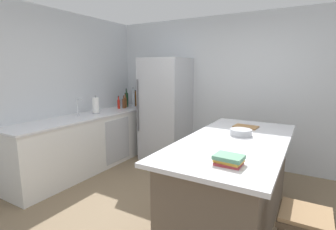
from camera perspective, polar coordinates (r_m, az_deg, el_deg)
ground_plane at (r=2.99m, az=2.04°, el=-23.68°), size 7.20×7.20×0.00m
wall_rear at (r=4.61m, az=15.43°, el=5.25°), size 6.00×0.10×2.60m
wall_left at (r=4.24m, az=-28.58°, el=3.97°), size 0.10×6.00×2.60m
counter_run_left at (r=4.53m, az=-17.28°, el=-5.74°), size 0.68×2.78×0.92m
kitchen_island at (r=2.98m, az=14.58°, el=-13.88°), size 1.03×2.21×0.93m
refrigerator at (r=4.73m, az=-0.52°, el=1.31°), size 0.78×0.79×1.88m
bar_stool at (r=2.24m, az=28.46°, el=-21.51°), size 0.36×0.36×0.66m
sink_faucet at (r=4.33m, az=-19.70°, el=1.78°), size 0.15×0.05×0.30m
paper_towel_roll at (r=4.54m, az=-16.03°, el=2.05°), size 0.14×0.14×0.31m
whiskey_bottle at (r=5.33m, az=-7.33°, el=3.39°), size 0.09×0.09×0.33m
soda_bottle at (r=5.25m, az=-7.87°, el=3.56°), size 0.06×0.06×0.38m
wine_bottle at (r=5.23m, az=-9.35°, el=3.51°), size 0.07×0.07×0.37m
vinegar_bottle at (r=5.12m, az=-9.63°, el=2.86°), size 0.05×0.05×0.28m
syrup_bottle at (r=5.03m, az=-9.93°, el=2.64°), size 0.07×0.07×0.25m
hot_sauce_bottle at (r=5.00m, az=-11.09°, el=2.55°), size 0.05×0.05×0.25m
cookbook_stack at (r=2.08m, az=13.58°, el=-9.79°), size 0.23×0.19×0.08m
mixing_bowl at (r=3.01m, az=16.14°, el=-3.77°), size 0.25×0.25×0.07m
cutting_board at (r=3.44m, az=17.17°, el=-2.53°), size 0.31×0.24×0.02m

